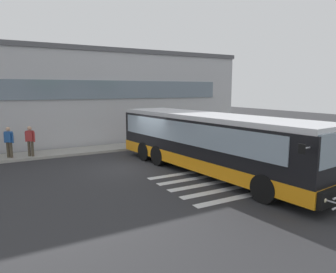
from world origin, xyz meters
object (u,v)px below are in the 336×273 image
passenger_by_doorway (9,141)px  passenger_at_curb_edge (30,140)px  safety_bollard_yellow (151,142)px  bus_main_foreground (210,144)px

passenger_by_doorway → passenger_at_curb_edge: bearing=-11.2°
passenger_at_curb_edge → safety_bollard_yellow: size_ratio=1.86×
bus_main_foreground → safety_bollard_yellow: size_ratio=13.50×
bus_main_foreground → passenger_at_curb_edge: size_ratio=7.25×
passenger_by_doorway → passenger_at_curb_edge: same height
passenger_at_curb_edge → passenger_by_doorway: bearing=168.8°
safety_bollard_yellow → bus_main_foreground: bearing=-90.4°
bus_main_foreground → passenger_at_curb_edge: (-7.00, 7.05, -0.26)m
passenger_by_doorway → passenger_at_curb_edge: 1.06m
bus_main_foreground → passenger_by_doorway: bearing=137.9°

